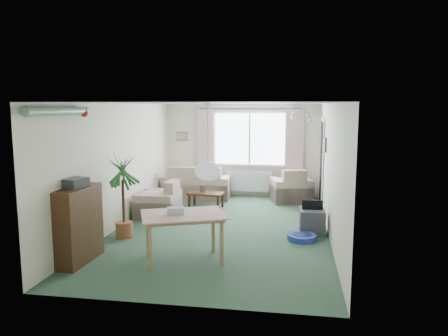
# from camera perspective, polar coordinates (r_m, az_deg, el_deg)

# --- Properties ---
(ground) EXTENTS (6.50, 6.50, 0.00)m
(ground) POSITION_cam_1_polar(r_m,az_deg,el_deg) (8.46, -0.33, -8.02)
(ground) COLOR #2D4B37
(window) EXTENTS (1.80, 0.03, 1.30)m
(window) POSITION_cam_1_polar(r_m,az_deg,el_deg) (11.33, 3.37, 3.82)
(window) COLOR white
(curtain_rod) EXTENTS (2.60, 0.03, 0.03)m
(curtain_rod) POSITION_cam_1_polar(r_m,az_deg,el_deg) (11.22, 3.36, 7.72)
(curtain_rod) COLOR black
(curtain_left) EXTENTS (0.45, 0.08, 2.00)m
(curtain_left) POSITION_cam_1_polar(r_m,az_deg,el_deg) (11.42, -2.44, 2.71)
(curtain_left) COLOR beige
(curtain_right) EXTENTS (0.45, 0.08, 2.00)m
(curtain_right) POSITION_cam_1_polar(r_m,az_deg,el_deg) (11.19, 9.18, 2.49)
(curtain_right) COLOR beige
(radiator) EXTENTS (1.20, 0.10, 0.55)m
(radiator) POSITION_cam_1_polar(r_m,az_deg,el_deg) (11.43, 3.31, -1.70)
(radiator) COLOR white
(doorway) EXTENTS (0.03, 0.95, 2.00)m
(doorway) POSITION_cam_1_polar(r_m,az_deg,el_deg) (10.32, 12.67, 0.41)
(doorway) COLOR black
(pendant_lamp) EXTENTS (0.36, 0.36, 0.36)m
(pendant_lamp) POSITION_cam_1_polar(r_m,az_deg,el_deg) (5.89, -2.12, -0.43)
(pendant_lamp) COLOR white
(tinsel_garland) EXTENTS (1.60, 1.60, 0.12)m
(tinsel_garland) POSITION_cam_1_polar(r_m,az_deg,el_deg) (6.57, -20.73, 6.95)
(tinsel_garland) COLOR #196626
(bauble_cluster_a) EXTENTS (0.20, 0.20, 0.20)m
(bauble_cluster_a) POSITION_cam_1_polar(r_m,az_deg,el_deg) (8.91, 8.98, 7.18)
(bauble_cluster_a) COLOR silver
(bauble_cluster_b) EXTENTS (0.20, 0.20, 0.20)m
(bauble_cluster_b) POSITION_cam_1_polar(r_m,az_deg,el_deg) (7.71, 11.18, 6.99)
(bauble_cluster_b) COLOR silver
(wall_picture_back) EXTENTS (0.28, 0.03, 0.22)m
(wall_picture_back) POSITION_cam_1_polar(r_m,az_deg,el_deg) (11.64, -5.49, 4.16)
(wall_picture_back) COLOR brown
(wall_picture_right) EXTENTS (0.03, 0.24, 0.30)m
(wall_picture_right) POSITION_cam_1_polar(r_m,az_deg,el_deg) (9.27, 13.11, 2.96)
(wall_picture_right) COLOR brown
(sofa) EXTENTS (1.72, 0.97, 0.84)m
(sofa) POSITION_cam_1_polar(r_m,az_deg,el_deg) (11.20, -3.56, -1.80)
(sofa) COLOR tan
(sofa) RESTS_ON ground
(armchair_corner) EXTENTS (1.12, 1.08, 0.83)m
(armchair_corner) POSITION_cam_1_polar(r_m,az_deg,el_deg) (10.91, 8.73, -2.18)
(armchair_corner) COLOR beige
(armchair_corner) RESTS_ON ground
(armchair_left) EXTENTS (0.84, 0.89, 0.79)m
(armchair_left) POSITION_cam_1_polar(r_m,az_deg,el_deg) (9.41, -8.64, -3.98)
(armchair_left) COLOR beige
(armchair_left) RESTS_ON ground
(coffee_table) EXTENTS (0.86, 0.55, 0.36)m
(coffee_table) POSITION_cam_1_polar(r_m,az_deg,el_deg) (10.17, -2.37, -4.20)
(coffee_table) COLOR black
(coffee_table) RESTS_ON ground
(photo_frame) EXTENTS (0.12, 0.06, 0.16)m
(photo_frame) POSITION_cam_1_polar(r_m,az_deg,el_deg) (10.14, -2.83, -2.73)
(photo_frame) COLOR brown
(photo_frame) RESTS_ON coffee_table
(bookshelf) EXTENTS (0.36, 0.96, 1.15)m
(bookshelf) POSITION_cam_1_polar(r_m,az_deg,el_deg) (6.98, -18.45, -7.06)
(bookshelf) COLOR black
(bookshelf) RESTS_ON ground
(hifi_box) EXTENTS (0.35, 0.41, 0.14)m
(hifi_box) POSITION_cam_1_polar(r_m,az_deg,el_deg) (6.86, -18.93, -1.82)
(hifi_box) COLOR #323236
(hifi_box) RESTS_ON bookshelf
(houseplant) EXTENTS (0.75, 0.75, 1.53)m
(houseplant) POSITION_cam_1_polar(r_m,az_deg,el_deg) (7.99, -13.05, -3.57)
(houseplant) COLOR #1E581F
(houseplant) RESTS_ON ground
(dining_table) EXTENTS (1.34, 1.13, 0.71)m
(dining_table) POSITION_cam_1_polar(r_m,az_deg,el_deg) (6.76, -5.29, -9.10)
(dining_table) COLOR tan
(dining_table) RESTS_ON ground
(gift_box) EXTENTS (0.29, 0.24, 0.12)m
(gift_box) POSITION_cam_1_polar(r_m,az_deg,el_deg) (6.66, -6.33, -5.65)
(gift_box) COLOR #B3B4BE
(gift_box) RESTS_ON dining_table
(tv_cube) EXTENTS (0.47, 0.52, 0.45)m
(tv_cube) POSITION_cam_1_polar(r_m,az_deg,el_deg) (8.32, 11.41, -6.85)
(tv_cube) COLOR #333337
(tv_cube) RESTS_ON ground
(pet_bed) EXTENTS (0.55, 0.55, 0.10)m
(pet_bed) POSITION_cam_1_polar(r_m,az_deg,el_deg) (7.91, 10.14, -8.91)
(pet_bed) COLOR #212093
(pet_bed) RESTS_ON ground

